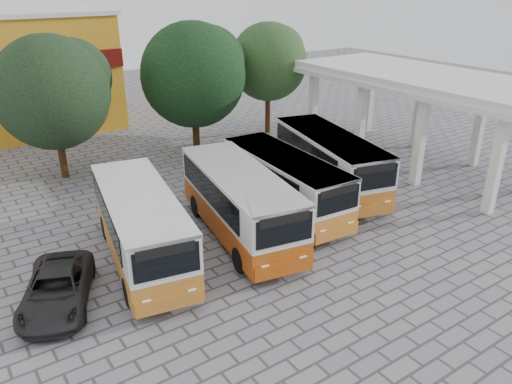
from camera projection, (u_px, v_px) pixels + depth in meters
ground at (330, 236)px, 21.82m from camera, size 90.00×90.00×0.00m
terminal_shelter at (425, 82)px, 28.33m from camera, size 6.80×15.80×5.40m
bus_far_left at (141, 223)px, 19.22m from camera, size 3.87×8.41×2.91m
bus_centre_left at (240, 200)px, 21.14m from camera, size 3.93×8.61×2.98m
bus_centre_right at (285, 180)px, 23.41m from camera, size 2.90×7.97×2.82m
bus_far_right at (329, 159)px, 25.78m from camera, size 4.44×8.81×3.02m
tree_left at (53, 88)px, 26.28m from camera, size 6.37×6.06×7.82m
tree_middle at (194, 71)px, 30.54m from camera, size 6.77×6.45×8.08m
tree_right at (269, 59)px, 34.29m from camera, size 5.61×5.34×7.68m
parked_car at (57, 289)px, 17.02m from camera, size 3.73×5.01×1.26m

